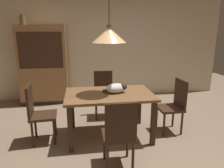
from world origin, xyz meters
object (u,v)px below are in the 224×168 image
object	(u,v)px
dining_table	(109,99)
chair_right_side	(174,104)
cat_sleeping	(116,88)
book_yellow_short	(20,21)
chair_left_side	(38,111)
hutch_bookcase	(44,67)
book_brown_thick	(23,20)
chair_far_back	(104,92)
chair_near_front	(119,133)
pendant_lamp	(109,35)

from	to	relation	value
dining_table	chair_right_side	world-z (taller)	chair_right_side
dining_table	cat_sleeping	world-z (taller)	cat_sleeping
dining_table	book_yellow_short	bearing A→B (deg)	132.01
dining_table	chair_left_side	distance (m)	1.14
hutch_bookcase	book_brown_thick	distance (m)	1.13
book_yellow_short	chair_far_back	bearing A→B (deg)	-31.19
chair_far_back	chair_left_side	bearing A→B (deg)	-142.05
chair_near_front	chair_left_side	distance (m)	1.43
chair_near_front	book_yellow_short	world-z (taller)	book_yellow_short
cat_sleeping	book_yellow_short	bearing A→B (deg)	134.24
chair_far_back	book_brown_thick	distance (m)	2.46
chair_near_front	book_brown_thick	distance (m)	3.58
chair_right_side	pendant_lamp	xyz separation A→B (m)	(-1.13, -0.00, 1.15)
chair_left_side	pendant_lamp	size ratio (longest dim) A/B	0.72
chair_left_side	book_brown_thick	distance (m)	2.48
chair_near_front	pendant_lamp	world-z (taller)	pendant_lamp
pendant_lamp	book_brown_thick	distance (m)	2.58
chair_far_back	pendant_lamp	distance (m)	1.45
book_yellow_short	book_brown_thick	distance (m)	0.07
dining_table	chair_left_side	bearing A→B (deg)	-179.76
chair_right_side	book_yellow_short	bearing A→B (deg)	146.04
pendant_lamp	book_brown_thick	world-z (taller)	pendant_lamp
chair_near_front	chair_right_side	distance (m)	1.43
dining_table	book_yellow_short	xyz separation A→B (m)	(-1.75, 1.94, 1.29)
dining_table	chair_near_front	size ratio (longest dim) A/B	1.51
chair_near_front	cat_sleeping	bearing A→B (deg)	82.46
chair_left_side	hutch_bookcase	distance (m)	1.99
pendant_lamp	chair_right_side	bearing A→B (deg)	0.11
chair_far_back	book_brown_thick	bearing A→B (deg)	147.78
dining_table	hutch_bookcase	xyz separation A→B (m)	(-1.32, 1.94, 0.24)
pendant_lamp	hutch_bookcase	size ratio (longest dim) A/B	0.70
chair_left_side	pendant_lamp	bearing A→B (deg)	0.24
chair_near_front	book_yellow_short	size ratio (longest dim) A/B	4.65
book_brown_thick	hutch_bookcase	bearing A→B (deg)	-0.24
chair_left_side	cat_sleeping	bearing A→B (deg)	1.26
chair_right_side	chair_left_side	distance (m)	2.26
chair_near_front	hutch_bookcase	size ratio (longest dim) A/B	0.50
dining_table	chair_left_side	world-z (taller)	chair_left_side
chair_near_front	chair_right_side	xyz separation A→B (m)	(1.13, 0.88, 0.00)
chair_left_side	book_brown_thick	world-z (taller)	book_brown_thick
chair_far_back	book_brown_thick	world-z (taller)	book_brown_thick
chair_near_front	chair_left_side	xyz separation A→B (m)	(-1.13, 0.87, 0.00)
hutch_bookcase	book_yellow_short	world-z (taller)	book_yellow_short
chair_left_side	chair_far_back	size ratio (longest dim) A/B	1.00
book_yellow_short	book_brown_thick	bearing A→B (deg)	0.00
cat_sleeping	book_brown_thick	size ratio (longest dim) A/B	1.69
chair_right_side	book_yellow_short	distance (m)	3.75
chair_near_front	chair_left_side	bearing A→B (deg)	142.25
chair_left_side	dining_table	bearing A→B (deg)	0.24
chair_right_side	pendant_lamp	world-z (taller)	pendant_lamp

